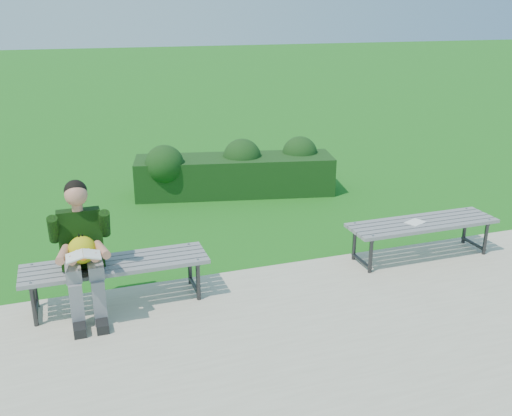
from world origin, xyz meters
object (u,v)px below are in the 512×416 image
Objects in this scene: bench_left at (116,267)px; seated_boy at (82,247)px; hedge at (235,170)px; bench_right at (422,226)px; paper_sheet at (415,222)px.

seated_boy is at bearing -162.00° from bench_left.
hedge is 2.45× the size of seated_boy.
bench_left and bench_right have the same top height.
paper_sheet is (3.73, 0.08, -0.24)m from seated_boy.
bench_right is at bearing -66.96° from hedge.
bench_left is 1.37× the size of seated_boy.
paper_sheet is at bearing -68.52° from hedge.
bench_left is 3.43m from paper_sheet.
seated_boy is (-3.83, -0.08, 0.30)m from bench_right.
bench_right is (3.53, -0.01, 0.00)m from bench_left.
bench_left is at bearing 179.79° from bench_right.
paper_sheet is (3.43, -0.01, 0.06)m from bench_left.
seated_boy reaches higher than hedge.
bench_right is (1.34, -3.16, 0.03)m from hedge.
seated_boy reaches higher than bench_left.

